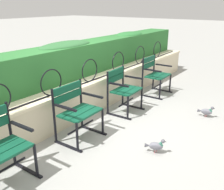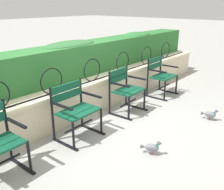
# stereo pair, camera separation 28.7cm
# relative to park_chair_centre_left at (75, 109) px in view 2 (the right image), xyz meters

# --- Properties ---
(ground_plane) EXTENTS (60.00, 60.00, 0.00)m
(ground_plane) POSITION_rel_park_chair_centre_left_xyz_m (0.65, -0.25, -0.46)
(ground_plane) COLOR #9E9E99
(stone_wall) EXTENTS (8.41, 0.41, 0.62)m
(stone_wall) POSITION_rel_park_chair_centre_left_xyz_m (0.65, 0.52, -0.15)
(stone_wall) COLOR beige
(stone_wall) RESTS_ON ground
(iron_arch_fence) EXTENTS (7.85, 0.02, 0.42)m
(iron_arch_fence) POSITION_rel_park_chair_centre_left_xyz_m (0.43, 0.45, 0.34)
(iron_arch_fence) COLOR black
(iron_arch_fence) RESTS_ON stone_wall
(hedge_row) EXTENTS (8.24, 0.60, 0.69)m
(hedge_row) POSITION_rel_park_chair_centre_left_xyz_m (0.65, 1.00, 0.48)
(hedge_row) COLOR #2D7033
(hedge_row) RESTS_ON stone_wall
(park_chair_centre_left) EXTENTS (0.65, 0.54, 0.85)m
(park_chair_centre_left) POSITION_rel_park_chair_centre_left_xyz_m (0.00, 0.00, 0.00)
(park_chair_centre_left) COLOR #0F4C33
(park_chair_centre_left) RESTS_ON ground
(park_chair_centre_right) EXTENTS (0.62, 0.55, 0.82)m
(park_chair_centre_right) POSITION_rel_park_chair_centre_left_xyz_m (1.26, -0.00, -0.01)
(park_chair_centre_right) COLOR #0F4C33
(park_chair_centre_right) RESTS_ON ground
(park_chair_rightmost) EXTENTS (0.62, 0.54, 0.85)m
(park_chair_rightmost) POSITION_rel_park_chair_centre_left_xyz_m (2.53, -0.02, 0.00)
(park_chair_rightmost) COLOR #0F4C33
(park_chair_rightmost) RESTS_ON ground
(pigeon_near_chairs) EXTENTS (0.13, 0.29, 0.22)m
(pigeon_near_chairs) POSITION_rel_park_chair_centre_left_xyz_m (1.92, -1.39, -0.35)
(pigeon_near_chairs) COLOR slate
(pigeon_near_chairs) RESTS_ON ground
(pigeon_far_side) EXTENTS (0.17, 0.28, 0.22)m
(pigeon_far_side) POSITION_rel_park_chair_centre_left_xyz_m (0.32, -1.18, -0.35)
(pigeon_far_side) COLOR slate
(pigeon_far_side) RESTS_ON ground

